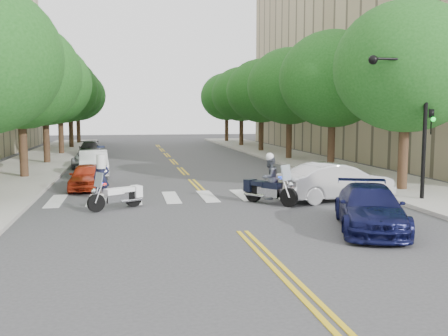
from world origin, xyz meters
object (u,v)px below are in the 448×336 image
object	(u,v)px
motorcycle_police	(268,181)
officer_standing	(102,178)
motorcycle_parked	(120,195)
convertible	(336,182)
sedan_blue	(370,208)

from	to	relation	value
motorcycle_police	officer_standing	size ratio (longest dim) A/B	1.20
motorcycle_police	officer_standing	world-z (taller)	motorcycle_police
motorcycle_parked	officer_standing	distance (m)	2.33
officer_standing	convertible	xyz separation A→B (m)	(9.37, -2.06, -0.12)
convertible	officer_standing	bearing A→B (deg)	69.51
motorcycle_police	motorcycle_parked	bearing A→B (deg)	-37.76
sedan_blue	officer_standing	bearing A→B (deg)	158.98
officer_standing	sedan_blue	size ratio (longest dim) A/B	0.39
motorcycle_police	sedan_blue	xyz separation A→B (m)	(1.82, -4.77, -0.22)
officer_standing	convertible	bearing A→B (deg)	-3.14
motorcycle_police	convertible	bearing A→B (deg)	148.02
motorcycle_police	convertible	size ratio (longest dim) A/B	0.46
officer_standing	convertible	size ratio (longest dim) A/B	0.38
motorcycle_police	convertible	world-z (taller)	motorcycle_police
officer_standing	sedan_blue	distance (m)	10.87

